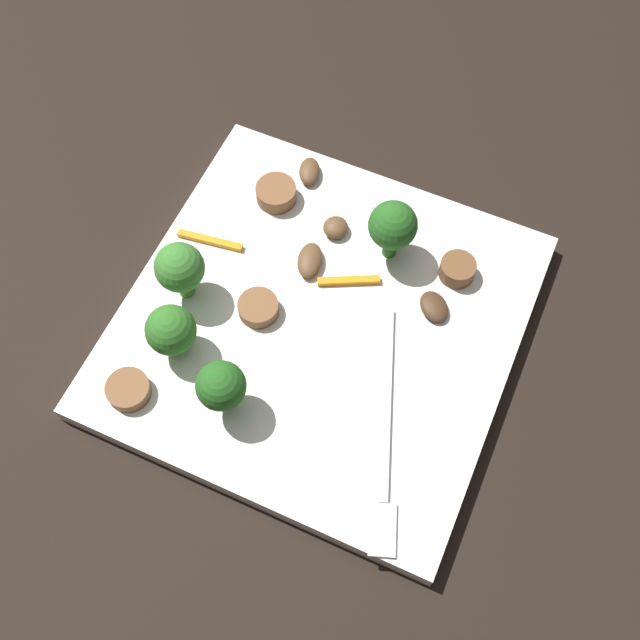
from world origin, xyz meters
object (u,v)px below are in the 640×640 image
at_px(sausage_slice_1, 457,269).
at_px(sausage_slice_2, 276,193).
at_px(broccoli_floret_3, 171,331).
at_px(pepper_strip_0, 210,240).
at_px(broccoli_floret_2, 393,226).
at_px(fork, 385,444).
at_px(mushroom_3, 336,227).
at_px(mushroom_1, 434,307).
at_px(sausage_slice_0, 258,308).
at_px(broccoli_floret_0, 221,387).
at_px(mushroom_2, 309,171).
at_px(mushroom_0, 310,260).
at_px(plate, 320,325).
at_px(broccoli_floret_1, 180,268).
at_px(pepper_strip_1, 349,281).
at_px(sausage_slice_3, 128,390).

height_order(sausage_slice_1, sausage_slice_2, same).
distance_m(broccoli_floret_3, pepper_strip_0, 0.10).
bearing_deg(broccoli_floret_2, pepper_strip_0, -69.85).
bearing_deg(sausage_slice_1, fork, 0.40).
relative_size(broccoli_floret_3, mushroom_3, 2.34).
bearing_deg(mushroom_1, fork, 3.18).
bearing_deg(sausage_slice_0, sausage_slice_2, -161.93).
xyz_separation_m(broccoli_floret_0, mushroom_3, (-0.16, 0.01, -0.03)).
bearing_deg(mushroom_2, fork, 37.14).
distance_m(sausage_slice_2, mushroom_0, 0.07).
height_order(plate, sausage_slice_0, sausage_slice_0).
height_order(broccoli_floret_1, pepper_strip_0, broccoli_floret_1).
height_order(broccoli_floret_2, mushroom_3, broccoli_floret_2).
bearing_deg(pepper_strip_0, fork, 62.44).
distance_m(broccoli_floret_3, sausage_slice_2, 0.15).
distance_m(mushroom_1, mushroom_3, 0.10).
bearing_deg(broccoli_floret_0, broccoli_floret_3, -115.07).
distance_m(sausage_slice_0, pepper_strip_1, 0.07).
bearing_deg(mushroom_3, broccoli_floret_3, -24.97).
xyz_separation_m(sausage_slice_1, pepper_strip_1, (0.04, -0.07, -0.00)).
bearing_deg(broccoli_floret_2, mushroom_3, -91.13).
height_order(sausage_slice_3, mushroom_3, same).
height_order(sausage_slice_2, mushroom_1, sausage_slice_2).
relative_size(sausage_slice_0, mushroom_0, 0.97).
xyz_separation_m(broccoli_floret_0, mushroom_0, (-0.13, 0.01, -0.03)).
bearing_deg(sausage_slice_3, pepper_strip_0, -177.28).
xyz_separation_m(fork, broccoli_floret_3, (-0.01, -0.17, 0.03)).
relative_size(sausage_slice_2, mushroom_1, 1.20).
bearing_deg(mushroom_3, plate, 15.16).
bearing_deg(sausage_slice_1, pepper_strip_1, -60.99).
height_order(broccoli_floret_1, sausage_slice_1, broccoli_floret_1).
distance_m(broccoli_floret_0, sausage_slice_0, 0.08).
xyz_separation_m(sausage_slice_2, sausage_slice_3, (0.19, -0.02, -0.00)).
distance_m(plate, mushroom_0, 0.05).
height_order(broccoli_floret_0, mushroom_0, broccoli_floret_0).
distance_m(broccoli_floret_1, mushroom_1, 0.19).
xyz_separation_m(mushroom_0, mushroom_2, (-0.08, -0.04, -0.00)).
height_order(broccoli_floret_0, pepper_strip_0, broccoli_floret_0).
relative_size(sausage_slice_3, mushroom_2, 1.15).
relative_size(broccoli_floret_0, broccoli_floret_2, 0.93).
xyz_separation_m(broccoli_floret_1, mushroom_1, (-0.06, 0.18, -0.03)).
xyz_separation_m(fork, mushroom_2, (-0.19, -0.14, 0.00)).
distance_m(plate, mushroom_1, 0.09).
bearing_deg(sausage_slice_1, sausage_slice_0, -53.91).
distance_m(mushroom_1, mushroom_2, 0.16).
bearing_deg(mushroom_2, mushroom_1, 61.00).
height_order(broccoli_floret_3, pepper_strip_0, broccoli_floret_3).
bearing_deg(mushroom_1, broccoli_floret_2, -123.92).
xyz_separation_m(broccoli_floret_3, pepper_strip_0, (-0.09, -0.02, -0.03)).
xyz_separation_m(sausage_slice_2, mushroom_2, (-0.03, 0.01, -0.00)).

